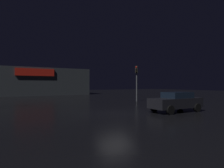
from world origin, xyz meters
name	(u,v)px	position (x,y,z in m)	size (l,w,h in m)	color
ground_plane	(115,113)	(0.00, 0.00, 0.00)	(120.00, 120.00, 0.00)	black
store_building	(32,82)	(-1.66, 30.26, 2.69)	(21.69, 9.11, 5.37)	#33383D
traffic_signal_opposite	(137,77)	(7.60, 7.41, 3.11)	(0.42, 0.42, 4.45)	#595B60
car_near	(176,102)	(4.48, -1.64, 0.79)	(4.33, 1.95, 1.52)	black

